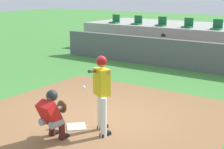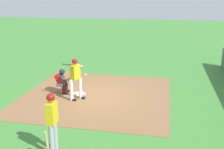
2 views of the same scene
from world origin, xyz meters
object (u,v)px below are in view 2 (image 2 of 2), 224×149
(batter_at_plate, at_px, (76,76))
(on_deck_batter, at_px, (52,120))
(home_plate, at_px, (80,93))
(catcher_crouched, at_px, (63,80))

(batter_at_plate, distance_m, on_deck_batter, 4.06)
(home_plate, relative_size, catcher_crouched, 0.30)
(catcher_crouched, xyz_separation_m, on_deck_batter, (4.69, 1.56, 0.41))
(home_plate, bearing_deg, on_deck_batter, 9.54)
(home_plate, height_order, batter_at_plate, batter_at_plate)
(home_plate, bearing_deg, batter_at_plate, 7.53)
(catcher_crouched, bearing_deg, home_plate, 90.43)
(catcher_crouched, bearing_deg, batter_at_plate, 51.38)
(batter_at_plate, xyz_separation_m, on_deck_batter, (4.00, 0.70, -0.02))
(catcher_crouched, relative_size, on_deck_batter, 0.82)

